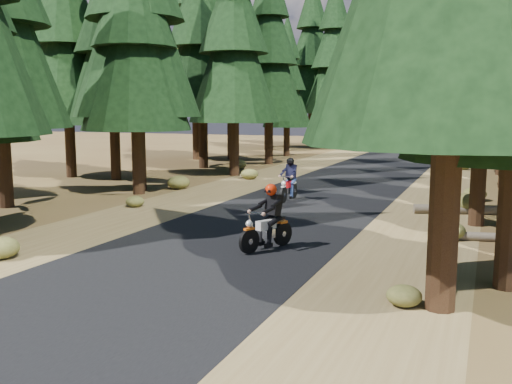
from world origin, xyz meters
TOP-DOWN VIEW (x-y plane):
  - ground at (0.00, 0.00)m, footprint 120.00×120.00m
  - road at (0.00, 5.00)m, footprint 6.00×100.00m
  - shoulder_l at (-4.60, 5.00)m, footprint 3.20×100.00m
  - shoulder_r at (4.60, 5.00)m, footprint 3.20×100.00m
  - pine_forest at (-0.02, 21.05)m, footprint 34.59×55.08m
  - log_near at (6.33, 6.57)m, footprint 4.67×1.71m
  - understory_shrubs at (1.25, 7.70)m, footprint 15.91×33.01m
  - rider_lead at (1.24, -0.82)m, footprint 1.24×1.93m
  - rider_follow at (-0.81, 6.82)m, footprint 0.57×1.87m

SIDE VIEW (x-z plane):
  - ground at x=0.00m, z-range 0.00..0.00m
  - shoulder_l at x=-4.60m, z-range 0.00..0.01m
  - shoulder_r at x=4.60m, z-range 0.00..0.01m
  - road at x=0.00m, z-range 0.00..0.01m
  - log_near at x=6.33m, z-range 0.00..0.32m
  - understory_shrubs at x=1.25m, z-range -0.05..0.61m
  - rider_lead at x=1.24m, z-range -0.27..1.39m
  - rider_follow at x=-0.81m, z-range -0.27..1.39m
  - pine_forest at x=-0.02m, z-range -0.27..16.05m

